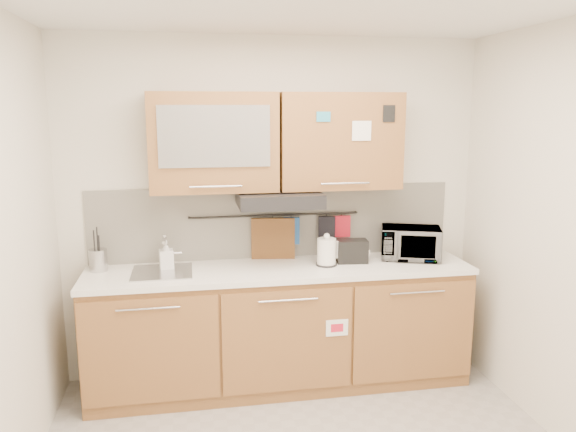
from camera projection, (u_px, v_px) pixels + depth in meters
name	position (u px, v px, depth m)	size (l,w,h in m)	color
wall_back	(274.00, 209.00, 4.34)	(3.20, 3.20, 0.00)	silver
base_cabinet	(281.00, 333.00, 4.22)	(2.80, 0.64, 0.88)	#955D35
countertop	(281.00, 270.00, 4.12)	(2.82, 0.62, 0.04)	white
backsplash	(274.00, 222.00, 4.35)	(2.80, 0.02, 0.56)	silver
upper_cabinets	(277.00, 141.00, 4.07)	(1.82, 0.37, 0.70)	#955D35
range_hood	(279.00, 199.00, 4.08)	(0.60, 0.46, 0.10)	black
sink	(162.00, 272.00, 3.99)	(0.42, 0.40, 0.26)	silver
utensil_rail	(275.00, 215.00, 4.30)	(0.02, 0.02, 1.30)	black
utensil_crock	(98.00, 260.00, 4.01)	(0.15, 0.15, 0.32)	#B0B0B4
kettle	(327.00, 253.00, 4.15)	(0.18, 0.17, 0.24)	white
toaster	(352.00, 251.00, 4.24)	(0.24, 0.16, 0.17)	black
microwave	(411.00, 243.00, 4.33)	(0.44, 0.30, 0.25)	#999999
soap_bottle	(166.00, 255.00, 4.05)	(0.10, 0.10, 0.21)	#999999
cutting_board	(273.00, 244.00, 4.33)	(0.33, 0.02, 0.41)	brown
oven_mitt	(291.00, 231.00, 4.33)	(0.13, 0.03, 0.21)	#215098
dark_pouch	(327.00, 229.00, 4.38)	(0.13, 0.04, 0.21)	black
pot_holder	(342.00, 226.00, 4.40)	(0.14, 0.02, 0.17)	#AF1727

